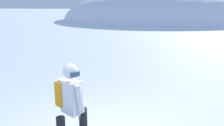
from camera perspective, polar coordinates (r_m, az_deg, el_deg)
The scene contains 2 objects.
ridge_peak_main at distance 45.19m, azimuth 12.03°, elevation 10.28°, with size 36.00×32.40×10.55m.
snowboarder_main at distance 4.20m, azimuth -9.95°, elevation -10.69°, with size 1.17×1.56×1.71m.
Camera 1 is at (0.84, -4.04, 2.66)m, focal length 37.75 mm.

